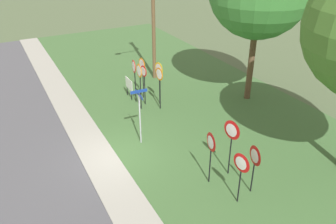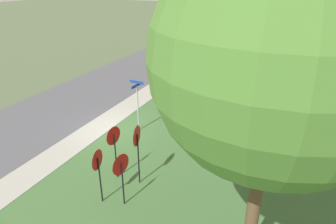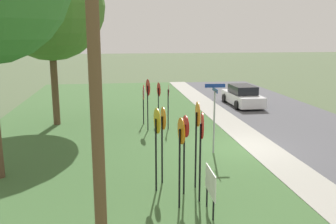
# 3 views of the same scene
# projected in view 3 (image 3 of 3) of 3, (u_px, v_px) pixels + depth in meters

# --- Properties ---
(ground_plane) EXTENTS (160.00, 160.00, 0.00)m
(ground_plane) POSITION_uv_depth(u_px,v_px,m) (243.00, 148.00, 15.75)
(ground_plane) COLOR #4C5B3D
(sidewalk_strip) EXTENTS (44.00, 1.60, 0.06)m
(sidewalk_strip) POSITION_uv_depth(u_px,v_px,m) (261.00, 147.00, 15.85)
(sidewalk_strip) COLOR #99968C
(sidewalk_strip) RESTS_ON ground_plane
(grass_median) EXTENTS (44.00, 12.00, 0.04)m
(grass_median) POSITION_uv_depth(u_px,v_px,m) (102.00, 154.00, 14.91)
(grass_median) COLOR #3D6033
(grass_median) RESTS_ON ground_plane
(stop_sign_near_left) EXTENTS (0.77, 0.13, 2.63)m
(stop_sign_near_left) POSITION_uv_depth(u_px,v_px,m) (157.00, 131.00, 11.01)
(stop_sign_near_left) COLOR black
(stop_sign_near_left) RESTS_ON grass_median
(stop_sign_near_right) EXTENTS (0.72, 0.11, 2.59)m
(stop_sign_near_right) POSITION_uv_depth(u_px,v_px,m) (181.00, 143.00, 9.92)
(stop_sign_near_right) COLOR black
(stop_sign_near_right) RESTS_ON grass_median
(stop_sign_far_left) EXTENTS (0.65, 0.11, 2.46)m
(stop_sign_far_left) POSITION_uv_depth(u_px,v_px,m) (185.00, 138.00, 10.82)
(stop_sign_far_left) COLOR black
(stop_sign_far_left) RESTS_ON grass_median
(stop_sign_far_center) EXTENTS (0.73, 0.11, 2.54)m
(stop_sign_far_center) POSITION_uv_depth(u_px,v_px,m) (163.00, 128.00, 11.63)
(stop_sign_far_center) COLOR black
(stop_sign_far_center) RESTS_ON grass_median
(stop_sign_far_right) EXTENTS (0.77, 0.10, 2.77)m
(stop_sign_far_right) POSITION_uv_depth(u_px,v_px,m) (197.00, 126.00, 11.24)
(stop_sign_far_right) COLOR black
(stop_sign_far_right) RESTS_ON grass_median
(stop_sign_center_tall) EXTENTS (0.75, 0.14, 2.66)m
(stop_sign_center_tall) POSITION_uv_depth(u_px,v_px,m) (202.00, 137.00, 10.27)
(stop_sign_center_tall) COLOR black
(stop_sign_center_tall) RESTS_ON grass_median
(yield_sign_near_left) EXTENTS (0.78, 0.15, 2.38)m
(yield_sign_near_left) POSITION_uv_depth(u_px,v_px,m) (169.00, 95.00, 18.45)
(yield_sign_near_left) COLOR black
(yield_sign_near_left) RESTS_ON grass_median
(yield_sign_near_right) EXTENTS (0.80, 0.18, 2.15)m
(yield_sign_near_right) POSITION_uv_depth(u_px,v_px,m) (144.00, 95.00, 19.56)
(yield_sign_near_right) COLOR black
(yield_sign_near_right) RESTS_ON grass_median
(yield_sign_far_left) EXTENTS (0.82, 0.18, 2.61)m
(yield_sign_far_left) POSITION_uv_depth(u_px,v_px,m) (148.00, 92.00, 18.20)
(yield_sign_far_left) COLOR black
(yield_sign_far_left) RESTS_ON grass_median
(yield_sign_far_right) EXTENTS (0.76, 0.15, 2.23)m
(yield_sign_far_right) POSITION_uv_depth(u_px,v_px,m) (159.00, 93.00, 19.88)
(yield_sign_far_right) COLOR black
(yield_sign_far_right) RESTS_ON grass_median
(street_name_post) EXTENTS (0.96, 0.82, 2.86)m
(street_name_post) POSITION_uv_depth(u_px,v_px,m) (214.00, 112.00, 14.70)
(street_name_post) COLOR #9EA0A8
(street_name_post) RESTS_ON grass_median
(utility_pole) EXTENTS (2.10, 2.13, 9.05)m
(utility_pole) POSITION_uv_depth(u_px,v_px,m) (101.00, 29.00, 6.48)
(utility_pole) COLOR brown
(utility_pole) RESTS_ON grass_median
(notice_board) EXTENTS (1.10, 0.07, 1.25)m
(notice_board) POSITION_uv_depth(u_px,v_px,m) (210.00, 184.00, 9.81)
(notice_board) COLOR black
(notice_board) RESTS_ON grass_median
(oak_tree_right) EXTENTS (5.59, 5.59, 9.01)m
(oak_tree_right) POSITION_uv_depth(u_px,v_px,m) (50.00, 6.00, 18.55)
(oak_tree_right) COLOR brown
(oak_tree_right) RESTS_ON grass_median
(parked_sedan_distant) EXTENTS (4.34, 1.94, 1.39)m
(parked_sedan_distant) POSITION_uv_depth(u_px,v_px,m) (242.00, 96.00, 25.13)
(parked_sedan_distant) COLOR silver
(parked_sedan_distant) RESTS_ON road_asphalt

